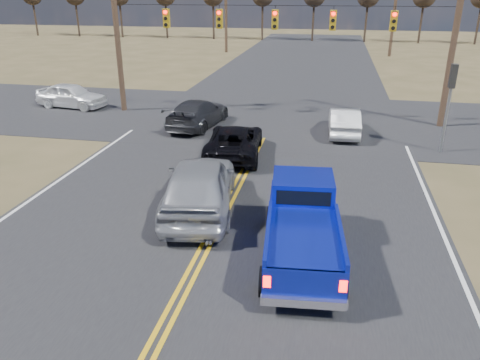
% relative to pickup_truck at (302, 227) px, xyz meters
% --- Properties ---
extents(ground, '(160.00, 160.00, 0.00)m').
position_rel_pickup_truck_xyz_m(ground, '(-2.71, -3.43, -0.93)').
color(ground, brown).
rests_on(ground, ground).
extents(road_main, '(14.00, 120.00, 0.02)m').
position_rel_pickup_truck_xyz_m(road_main, '(-2.71, 6.57, -0.93)').
color(road_main, '#28282B').
rests_on(road_main, ground).
extents(road_cross, '(120.00, 12.00, 0.02)m').
position_rel_pickup_truck_xyz_m(road_cross, '(-2.71, 14.57, -0.93)').
color(road_cross, '#28282B').
rests_on(road_cross, ground).
extents(signal_gantry, '(19.60, 4.83, 10.00)m').
position_rel_pickup_truck_xyz_m(signal_gantry, '(-2.20, 14.36, 4.13)').
color(signal_gantry, '#473323').
rests_on(signal_gantry, ground).
extents(utility_poles, '(19.60, 58.32, 10.00)m').
position_rel_pickup_truck_xyz_m(utility_poles, '(-2.71, 13.57, 4.30)').
color(utility_poles, '#473323').
rests_on(utility_poles, ground).
extents(treeline, '(87.00, 117.80, 7.40)m').
position_rel_pickup_truck_xyz_m(treeline, '(-2.71, 23.54, 4.77)').
color(treeline, '#33261C').
rests_on(treeline, ground).
extents(pickup_truck, '(2.40, 5.27, 1.92)m').
position_rel_pickup_truck_xyz_m(pickup_truck, '(0.00, 0.00, 0.00)').
color(pickup_truck, black).
rests_on(pickup_truck, ground).
extents(silver_suv, '(3.02, 5.69, 1.84)m').
position_rel_pickup_truck_xyz_m(silver_suv, '(-3.51, 2.26, -0.01)').
color(silver_suv, '#A2A4AA').
rests_on(silver_suv, ground).
extents(black_suv, '(2.71, 5.05, 1.35)m').
position_rel_pickup_truck_xyz_m(black_suv, '(-3.51, 7.84, -0.26)').
color(black_suv, black).
rests_on(black_suv, ground).
extents(white_car_queue, '(1.56, 4.13, 1.35)m').
position_rel_pickup_truck_xyz_m(white_car_queue, '(1.22, 12.07, -0.26)').
color(white_car_queue, silver).
rests_on(white_car_queue, ground).
extents(dgrey_car_queue, '(2.66, 5.16, 1.43)m').
position_rel_pickup_truck_xyz_m(dgrey_car_queue, '(-6.37, 12.07, -0.22)').
color(dgrey_car_queue, '#2F2F33').
rests_on(dgrey_car_queue, ground).
extents(cross_car_west, '(2.33, 4.55, 1.48)m').
position_rel_pickup_truck_xyz_m(cross_car_west, '(-15.16, 14.69, -0.19)').
color(cross_car_west, white).
rests_on(cross_car_west, ground).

